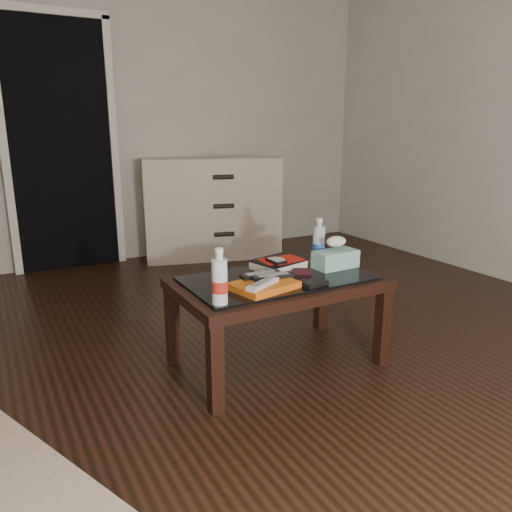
% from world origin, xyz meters
% --- Properties ---
extents(ground, '(5.00, 5.00, 0.00)m').
position_xyz_m(ground, '(0.00, 0.00, 0.00)').
color(ground, black).
rests_on(ground, ground).
extents(room_shell, '(5.00, 5.00, 5.00)m').
position_xyz_m(room_shell, '(0.00, 0.00, 1.62)').
color(room_shell, beige).
rests_on(room_shell, ground).
extents(doorway, '(0.90, 0.08, 2.07)m').
position_xyz_m(doorway, '(-0.40, 2.47, 1.02)').
color(doorway, black).
rests_on(doorway, ground).
extents(coffee_table, '(1.00, 0.60, 0.46)m').
position_xyz_m(coffee_table, '(0.21, 0.08, 0.40)').
color(coffee_table, black).
rests_on(coffee_table, ground).
extents(dresser, '(1.29, 0.81, 0.90)m').
position_xyz_m(dresser, '(0.81, 2.23, 0.45)').
color(dresser, beige).
rests_on(dresser, ground).
extents(magazines, '(0.32, 0.26, 0.03)m').
position_xyz_m(magazines, '(0.06, -0.04, 0.48)').
color(magazines, '#CC5C13').
rests_on(magazines, coffee_table).
extents(remote_silver, '(0.20, 0.14, 0.02)m').
position_xyz_m(remote_silver, '(0.03, -0.09, 0.50)').
color(remote_silver, silver).
rests_on(remote_silver, magazines).
extents(remote_black_front, '(0.20, 0.07, 0.02)m').
position_xyz_m(remote_black_front, '(0.13, -0.01, 0.50)').
color(remote_black_front, black).
rests_on(remote_black_front, magazines).
extents(remote_black_back, '(0.20, 0.06, 0.02)m').
position_xyz_m(remote_black_back, '(0.09, 0.05, 0.50)').
color(remote_black_back, black).
rests_on(remote_black_back, magazines).
extents(textbook, '(0.29, 0.25, 0.05)m').
position_xyz_m(textbook, '(0.29, 0.21, 0.48)').
color(textbook, black).
rests_on(textbook, coffee_table).
extents(dvd_mailers, '(0.19, 0.14, 0.01)m').
position_xyz_m(dvd_mailers, '(0.29, 0.20, 0.51)').
color(dvd_mailers, red).
rests_on(dvd_mailers, textbook).
extents(ipod, '(0.07, 0.11, 0.02)m').
position_xyz_m(ipod, '(0.24, 0.16, 0.52)').
color(ipod, black).
rests_on(ipod, dvd_mailers).
extents(flip_phone, '(0.10, 0.09, 0.02)m').
position_xyz_m(flip_phone, '(0.34, 0.07, 0.47)').
color(flip_phone, black).
rests_on(flip_phone, coffee_table).
extents(wallet, '(0.13, 0.09, 0.02)m').
position_xyz_m(wallet, '(0.29, -0.11, 0.47)').
color(wallet, black).
rests_on(wallet, coffee_table).
extents(water_bottle_left, '(0.07, 0.07, 0.24)m').
position_xyz_m(water_bottle_left, '(-0.20, -0.12, 0.58)').
color(water_bottle_left, silver).
rests_on(water_bottle_left, coffee_table).
extents(water_bottle_right, '(0.08, 0.08, 0.24)m').
position_xyz_m(water_bottle_right, '(0.56, 0.22, 0.58)').
color(water_bottle_right, silver).
rests_on(water_bottle_right, coffee_table).
extents(tissue_box, '(0.23, 0.13, 0.09)m').
position_xyz_m(tissue_box, '(0.56, 0.08, 0.51)').
color(tissue_box, teal).
rests_on(tissue_box, coffee_table).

